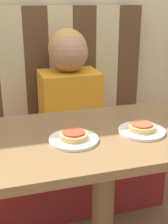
% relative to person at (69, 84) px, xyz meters
% --- Properties ---
extents(booth_seat, '(1.07, 0.52, 0.45)m').
position_rel_person_xyz_m(booth_seat, '(0.00, -0.01, -0.54)').
color(booth_seat, maroon).
rests_on(booth_seat, ground_plane).
extents(booth_backrest, '(1.07, 0.06, 0.75)m').
position_rel_person_xyz_m(booth_backrest, '(0.00, 0.22, 0.05)').
color(booth_backrest, '#4C331E').
rests_on(booth_backrest, booth_seat).
extents(dining_table, '(1.03, 0.60, 0.72)m').
position_rel_person_xyz_m(dining_table, '(0.00, -0.61, -0.16)').
color(dining_table, brown).
rests_on(dining_table, ground_plane).
extents(person, '(0.34, 0.26, 0.63)m').
position_rel_person_xyz_m(person, '(0.00, 0.00, 0.00)').
color(person, orange).
rests_on(person, booth_seat).
extents(plate_left, '(0.19, 0.19, 0.01)m').
position_rel_person_xyz_m(plate_left, '(-0.14, -0.65, -0.05)').
color(plate_left, white).
rests_on(plate_left, dining_table).
extents(plate_right, '(0.19, 0.19, 0.01)m').
position_rel_person_xyz_m(plate_right, '(0.14, -0.65, -0.05)').
color(plate_right, white).
rests_on(plate_right, dining_table).
extents(pizza_left, '(0.11, 0.11, 0.03)m').
position_rel_person_xyz_m(pizza_left, '(-0.14, -0.65, -0.03)').
color(pizza_left, tan).
rests_on(pizza_left, plate_left).
extents(pizza_right, '(0.11, 0.11, 0.03)m').
position_rel_person_xyz_m(pizza_right, '(0.14, -0.65, -0.03)').
color(pizza_right, tan).
rests_on(pizza_right, plate_right).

